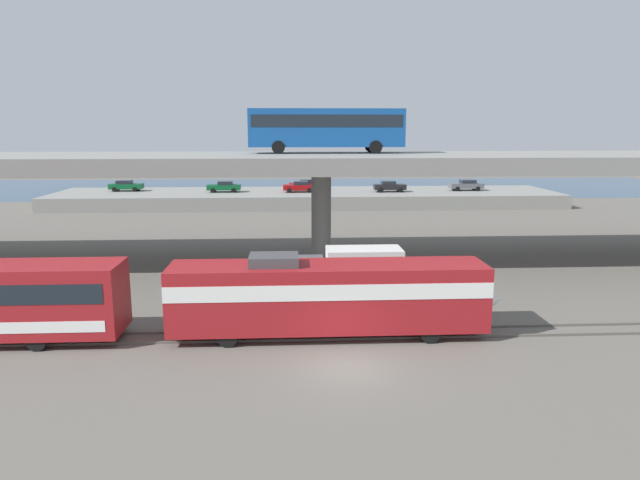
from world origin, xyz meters
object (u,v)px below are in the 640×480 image
object	(u,v)px
train_locomotive	(344,293)
parked_car_0	(126,185)
parked_car_2	(300,187)
service_truck_west	(350,271)
parked_car_3	(466,185)
parked_car_5	(224,186)
parked_car_1	(389,186)
parked_car_4	(306,185)
transit_bus_on_overpass	(326,126)

from	to	relation	value
train_locomotive	parked_car_0	xyz separation A→B (m)	(-25.12, 52.78, 0.37)
parked_car_0	parked_car_2	size ratio (longest dim) A/B	1.02
service_truck_west	parked_car_2	size ratio (longest dim) A/B	1.56
parked_car_3	parked_car_5	size ratio (longest dim) A/B	1.03
parked_car_1	parked_car_4	size ratio (longest dim) A/B	0.93
service_truck_west	transit_bus_on_overpass	bearing A→B (deg)	-86.15
parked_car_1	parked_car_2	xyz separation A→B (m)	(-12.22, 0.24, 0.00)
transit_bus_on_overpass	parked_car_2	distance (m)	33.11
train_locomotive	parked_car_2	distance (m)	50.11
service_truck_west	parked_car_3	distance (m)	49.02
transit_bus_on_overpass	service_truck_west	xyz separation A→B (m)	(0.76, -11.22, -8.77)
transit_bus_on_overpass	parked_car_1	bearing A→B (deg)	-108.57
parked_car_5	parked_car_4	bearing A→B (deg)	-170.31
service_truck_west	parked_car_4	xyz separation A→B (m)	(-1.29, 45.96, 0.92)
parked_car_2	parked_car_3	xyz separation A→B (m)	(23.21, 0.96, 0.00)
transit_bus_on_overpass	parked_car_0	xyz separation A→B (m)	(-25.38, 34.82, -7.85)
transit_bus_on_overpass	service_truck_west	size ratio (longest dim) A/B	1.76
transit_bus_on_overpass	parked_car_4	xyz separation A→B (m)	(-0.53, 34.74, -7.85)
parked_car_0	parked_car_5	bearing A→B (deg)	-8.27
parked_car_4	parked_car_5	xyz separation A→B (m)	(-11.17, -1.91, 0.00)
parked_car_5	parked_car_2	bearing A→B (deg)	176.06
parked_car_4	parked_car_1	bearing A→B (deg)	165.79
parked_car_2	parked_car_5	size ratio (longest dim) A/B	0.97
parked_car_4	parked_car_5	world-z (taller)	same
parked_car_0	parked_car_2	bearing A→B (deg)	-6.43
service_truck_west	parked_car_1	size ratio (longest dim) A/B	1.58
train_locomotive	parked_car_2	bearing A→B (deg)	91.43
service_truck_west	parked_car_1	world-z (taller)	parked_car_1
transit_bus_on_overpass	parked_car_0	bearing A→B (deg)	-53.92
parked_car_0	parked_car_3	distance (m)	47.11
parked_car_2	parked_car_5	distance (m)	10.22
service_truck_west	parked_car_4	bearing A→B (deg)	-88.39
parked_car_5	train_locomotive	bearing A→B (deg)	102.70
transit_bus_on_overpass	parked_car_3	distance (m)	40.34
service_truck_west	parked_car_0	size ratio (longest dim) A/B	1.53
service_truck_west	parked_car_5	size ratio (longest dim) A/B	1.52
parked_car_5	parked_car_3	bearing A→B (deg)	-179.56
train_locomotive	parked_car_5	size ratio (longest dim) A/B	3.73
service_truck_west	parked_car_4	size ratio (longest dim) A/B	1.46
parked_car_3	parked_car_1	bearing A→B (deg)	6.23
service_truck_west	parked_car_2	bearing A→B (deg)	-87.01
train_locomotive	parked_car_1	distance (m)	51.04
parked_car_1	parked_car_5	xyz separation A→B (m)	(-22.42, 0.94, 0.00)
parked_car_3	parked_car_4	distance (m)	22.30
train_locomotive	parked_car_4	size ratio (longest dim) A/B	3.59
parked_car_1	parked_car_0	bearing A→B (deg)	175.36
parked_car_2	parked_car_4	xyz separation A→B (m)	(0.97, 2.61, 0.00)
train_locomotive	parked_car_3	world-z (taller)	train_locomotive
transit_bus_on_overpass	parked_car_5	xyz separation A→B (m)	(-11.70, 32.83, -7.85)
parked_car_3	parked_car_4	world-z (taller)	same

